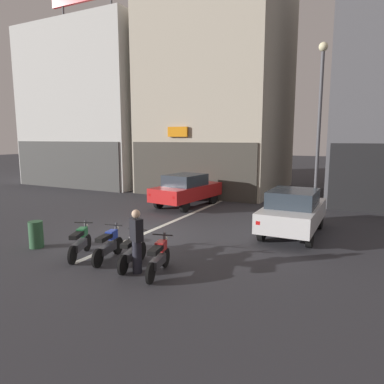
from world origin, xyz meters
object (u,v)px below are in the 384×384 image
(car_white_parked_kerbside, at_px, (293,211))
(motorcycle_red_row_right_mid, at_px, (159,257))
(person_by_motorcycles, at_px, (137,241))
(motorcycle_blue_row_left_mid, at_px, (108,245))
(street_lamp, at_px, (320,116))
(trash_bin, at_px, (36,234))
(motorcycle_green_row_leftmost, at_px, (80,242))
(motorcycle_white_row_centre, at_px, (133,250))
(car_red_crossing_near, at_px, (186,189))

(car_white_parked_kerbside, distance_m, motorcycle_red_row_right_mid, 5.80)
(motorcycle_red_row_right_mid, relative_size, person_by_motorcycles, 0.98)
(motorcycle_blue_row_left_mid, height_order, motorcycle_red_row_right_mid, same)
(street_lamp, relative_size, trash_bin, 8.39)
(motorcycle_green_row_leftmost, xyz_separation_m, motorcycle_white_row_centre, (1.84, 0.07, 0.00))
(car_red_crossing_near, height_order, trash_bin, car_red_crossing_near)
(motorcycle_white_row_centre, bearing_deg, street_lamp, 64.79)
(motorcycle_red_row_right_mid, relative_size, trash_bin, 1.93)
(car_red_crossing_near, xyz_separation_m, street_lamp, (6.25, -0.40, 3.43))
(person_by_motorcycles, bearing_deg, street_lamp, 67.86)
(motorcycle_green_row_leftmost, bearing_deg, person_by_motorcycles, -6.43)
(car_white_parked_kerbside, xyz_separation_m, person_by_motorcycles, (-2.86, -5.46, -0.03))
(motorcycle_white_row_centre, bearing_deg, car_red_crossing_near, 108.02)
(street_lamp, height_order, motorcycle_red_row_right_mid, street_lamp)
(car_white_parked_kerbside, height_order, person_by_motorcycles, person_by_motorcycles)
(motorcycle_green_row_leftmost, xyz_separation_m, motorcycle_red_row_right_mid, (2.75, -0.09, 0.00))
(car_white_parked_kerbside, distance_m, motorcycle_blue_row_left_mid, 6.55)
(motorcycle_red_row_right_mid, bearing_deg, motorcycle_green_row_leftmost, 178.22)
(motorcycle_white_row_centre, xyz_separation_m, person_by_motorcycles, (0.36, -0.31, 0.40))
(motorcycle_blue_row_left_mid, bearing_deg, car_red_crossing_near, 102.09)
(motorcycle_blue_row_left_mid, xyz_separation_m, motorcycle_red_row_right_mid, (1.83, -0.24, 0.00))
(motorcycle_white_row_centre, bearing_deg, motorcycle_blue_row_left_mid, 174.38)
(motorcycle_green_row_leftmost, height_order, motorcycle_red_row_right_mid, same)
(motorcycle_blue_row_left_mid, relative_size, motorcycle_white_row_centre, 1.00)
(motorcycle_blue_row_left_mid, height_order, person_by_motorcycles, person_by_motorcycles)
(motorcycle_blue_row_left_mid, distance_m, motorcycle_red_row_right_mid, 1.85)
(street_lamp, bearing_deg, motorcycle_green_row_leftmost, -125.14)
(motorcycle_red_row_right_mid, bearing_deg, motorcycle_blue_row_left_mid, 172.50)
(motorcycle_red_row_right_mid, bearing_deg, trash_bin, 178.53)
(motorcycle_red_row_right_mid, bearing_deg, car_red_crossing_near, 113.29)
(person_by_motorcycles, height_order, trash_bin, person_by_motorcycles)
(motorcycle_white_row_centre, height_order, trash_bin, motorcycle_white_row_centre)
(trash_bin, bearing_deg, motorcycle_blue_row_left_mid, 2.47)
(car_white_parked_kerbside, bearing_deg, motorcycle_white_row_centre, -122.05)
(motorcycle_red_row_right_mid, height_order, trash_bin, motorcycle_red_row_right_mid)
(car_red_crossing_near, distance_m, motorcycle_white_row_centre, 8.51)
(motorcycle_green_row_leftmost, bearing_deg, car_white_parked_kerbside, 45.85)
(car_white_parked_kerbside, xyz_separation_m, street_lamp, (0.40, 2.54, 3.43))
(person_by_motorcycles, bearing_deg, car_white_parked_kerbside, 62.36)
(motorcycle_green_row_leftmost, bearing_deg, motorcycle_blue_row_left_mid, 9.60)
(street_lamp, height_order, trash_bin, street_lamp)
(car_red_crossing_near, distance_m, street_lamp, 7.14)
(trash_bin, bearing_deg, motorcycle_white_row_centre, 0.49)
(street_lamp, distance_m, motorcycle_red_row_right_mid, 9.14)
(motorcycle_green_row_leftmost, bearing_deg, street_lamp, 54.86)
(car_red_crossing_near, bearing_deg, person_by_motorcycles, -70.39)
(street_lamp, relative_size, motorcycle_red_row_right_mid, 4.34)
(car_red_crossing_near, bearing_deg, street_lamp, -3.65)
(street_lamp, relative_size, person_by_motorcycles, 4.27)
(person_by_motorcycles, bearing_deg, motorcycle_green_row_leftmost, 173.57)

